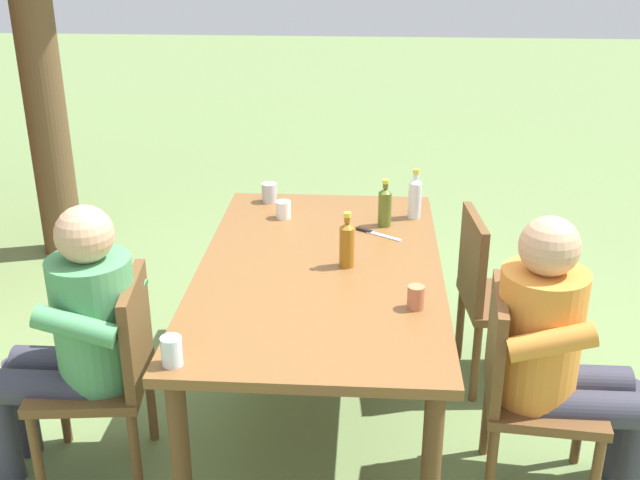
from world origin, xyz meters
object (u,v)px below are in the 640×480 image
at_px(chair_near_right, 495,291).
at_px(cup_white, 283,210).
at_px(dining_table, 320,284).
at_px(cup_terracotta, 416,297).
at_px(bottle_olive, 385,206).
at_px(bottle_amber, 347,243).
at_px(cup_glass, 172,351).
at_px(person_in_plaid_shirt, 558,348).
at_px(cup_steel, 269,193).
at_px(bottle_clear, 415,197).
at_px(person_in_white_shirt, 77,332).
at_px(chair_near_left, 524,383).
at_px(table_knife, 375,233).
at_px(chair_far_left, 110,368).

xyz_separation_m(chair_near_right, cup_white, (0.15, 1.03, 0.33)).
height_order(dining_table, cup_terracotta, cup_terracotta).
xyz_separation_m(bottle_olive, cup_terracotta, (-0.83, -0.11, -0.05)).
bearing_deg(cup_terracotta, bottle_amber, 37.01).
distance_m(chair_near_right, cup_terracotta, 0.93).
relative_size(chair_near_right, cup_glass, 8.53).
relative_size(person_in_plaid_shirt, bottle_amber, 4.85).
xyz_separation_m(cup_white, cup_steel, (0.22, 0.10, 0.01)).
distance_m(bottle_clear, cup_glass, 1.65).
height_order(dining_table, person_in_white_shirt, person_in_white_shirt).
distance_m(person_in_white_shirt, bottle_olive, 1.51).
height_order(person_in_white_shirt, bottle_amber, person_in_white_shirt).
distance_m(chair_near_right, bottle_olive, 0.67).
distance_m(dining_table, bottle_amber, 0.22).
height_order(chair_near_left, table_knife, chair_near_left).
distance_m(cup_white, cup_steel, 0.24).
bearing_deg(bottle_amber, table_knife, -18.50).
bearing_deg(chair_far_left, person_in_plaid_shirt, -90.29).
bearing_deg(table_knife, bottle_clear, -39.85).
height_order(chair_far_left, person_in_plaid_shirt, person_in_plaid_shirt).
relative_size(person_in_white_shirt, bottle_clear, 4.73).
relative_size(bottle_olive, cup_white, 2.72).
distance_m(cup_terracotta, cup_glass, 0.94).
relative_size(chair_far_left, cup_white, 10.22).
distance_m(chair_near_right, cup_steel, 1.24).
bearing_deg(person_in_white_shirt, cup_white, -36.57).
height_order(bottle_amber, cup_glass, bottle_amber).
xyz_separation_m(dining_table, bottle_amber, (0.01, -0.11, 0.19)).
relative_size(bottle_clear, cup_terracotta, 2.71).
height_order(chair_near_left, bottle_amber, bottle_amber).
height_order(bottle_olive, cup_glass, bottle_olive).
bearing_deg(cup_terracotta, cup_glass, 118.79).
height_order(person_in_white_shirt, cup_glass, person_in_white_shirt).
relative_size(dining_table, bottle_amber, 7.39).
distance_m(chair_far_left, chair_near_left, 1.63).
distance_m(bottle_amber, cup_terracotta, 0.46).
bearing_deg(cup_glass, cup_steel, -4.48).
bearing_deg(chair_near_left, dining_table, 64.05).
bearing_deg(dining_table, bottle_amber, -86.16).
distance_m(bottle_clear, table_knife, 0.31).
height_order(cup_terracotta, cup_steel, cup_steel).
height_order(chair_near_left, bottle_olive, bottle_olive).
xyz_separation_m(person_in_white_shirt, bottle_amber, (0.41, -1.04, 0.23)).
height_order(person_in_plaid_shirt, bottle_olive, person_in_plaid_shirt).
xyz_separation_m(person_in_white_shirt, cup_terracotta, (0.05, -1.31, 0.17)).
distance_m(chair_far_left, chair_near_right, 1.81).
distance_m(chair_near_right, person_in_white_shirt, 1.92).
height_order(chair_far_left, cup_glass, cup_glass).
height_order(bottle_olive, cup_steel, bottle_olive).
distance_m(chair_near_left, cup_white, 1.44).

